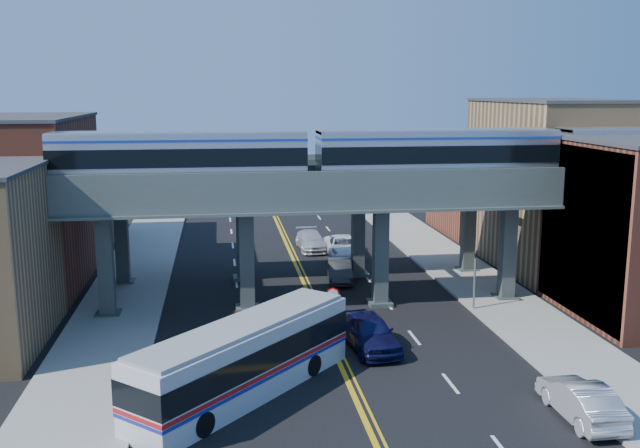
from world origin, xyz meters
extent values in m
plane|color=black|center=(0.00, 0.00, 0.00)|extent=(120.00, 120.00, 0.00)
cube|color=gray|center=(-11.50, 10.00, 0.08)|extent=(5.00, 70.00, 0.16)
cube|color=gray|center=(11.50, 10.00, 0.08)|extent=(5.00, 70.00, 0.16)
cube|color=brown|center=(-18.50, 16.00, 5.50)|extent=(8.00, 14.00, 11.00)
cube|color=#9C7C50|center=(-18.50, 29.00, 4.00)|extent=(8.00, 10.00, 8.00)
cube|color=#9C7C50|center=(18.50, 16.00, 6.00)|extent=(8.00, 14.00, 12.00)
cube|color=brown|center=(18.50, 29.00, 4.50)|extent=(8.00, 10.00, 9.00)
cube|color=teal|center=(14.55, 4.00, 4.75)|extent=(0.10, 9.50, 9.50)
cube|color=#424C4A|center=(-12.00, 8.00, 3.00)|extent=(0.85, 0.85, 6.00)
cube|color=#424C4A|center=(-4.00, 8.00, 3.00)|extent=(0.85, 0.85, 6.00)
cube|color=#424C4A|center=(4.00, 8.00, 3.00)|extent=(0.85, 0.85, 6.00)
cube|color=#424C4A|center=(12.00, 8.00, 3.00)|extent=(0.85, 0.85, 6.00)
cube|color=#4B5551|center=(0.00, 8.00, 6.70)|extent=(52.00, 3.60, 1.40)
cube|color=#424C4A|center=(-12.00, 15.00, 3.00)|extent=(0.85, 0.85, 6.00)
cube|color=#424C4A|center=(-4.00, 15.00, 3.00)|extent=(0.85, 0.85, 6.00)
cube|color=#424C4A|center=(4.00, 15.00, 3.00)|extent=(0.85, 0.85, 6.00)
cube|color=#424C4A|center=(12.00, 15.00, 3.00)|extent=(0.85, 0.85, 6.00)
cube|color=#4B5551|center=(0.00, 15.00, 6.70)|extent=(52.00, 3.60, 1.40)
cube|color=black|center=(-12.11, 8.00, 7.52)|extent=(2.04, 2.04, 0.23)
cube|color=black|center=(-3.10, 8.00, 7.52)|extent=(2.04, 2.04, 0.23)
cube|color=silver|center=(-7.60, 8.00, 9.11)|extent=(14.09, 2.69, 2.97)
cube|color=black|center=(-7.60, 8.00, 9.26)|extent=(14.11, 2.75, 1.02)
cube|color=black|center=(2.78, 8.00, 7.52)|extent=(2.04, 2.04, 0.23)
cube|color=black|center=(11.79, 8.00, 7.52)|extent=(2.04, 2.04, 0.23)
cube|color=silver|center=(7.28, 8.00, 9.11)|extent=(14.09, 2.69, 2.97)
cube|color=black|center=(7.28, 8.00, 9.26)|extent=(14.11, 2.75, 1.02)
cube|color=black|center=(17.66, 8.00, 7.52)|extent=(2.04, 2.04, 0.23)
cylinder|color=slate|center=(0.30, 3.00, 1.15)|extent=(0.09, 0.09, 2.30)
cylinder|color=red|center=(0.30, 3.00, 2.25)|extent=(0.76, 0.04, 0.76)
cylinder|color=slate|center=(9.20, 6.00, 1.60)|extent=(0.12, 0.12, 3.20)
imported|color=black|center=(9.20, 6.00, 3.65)|extent=(0.15, 0.18, 0.90)
cube|color=silver|center=(-4.59, -3.82, 1.53)|extent=(9.94, 10.42, 3.06)
cube|color=black|center=(-4.59, -3.82, 1.92)|extent=(10.01, 10.49, 1.04)
cube|color=#B21419|center=(-4.59, -3.82, 1.23)|extent=(10.00, 10.48, 0.18)
cylinder|color=black|center=(-7.16, -6.60, 0.49)|extent=(2.62, 2.54, 0.99)
cylinder|color=black|center=(-2.33, -1.39, 0.49)|extent=(2.62, 2.54, 0.99)
imported|color=#11113E|center=(1.80, 0.77, 0.89)|extent=(2.75, 5.45, 1.78)
imported|color=#2C2C2E|center=(2.48, 13.67, 0.74)|extent=(2.04, 4.64, 1.48)
imported|color=white|center=(3.98, 20.84, 0.79)|extent=(2.87, 5.78, 1.57)
imported|color=#BABABF|center=(1.80, 23.54, 0.75)|extent=(2.26, 5.25, 1.51)
imported|color=#A6A7AB|center=(8.50, -8.00, 0.78)|extent=(1.68, 4.76, 1.57)
camera|label=1|loc=(-5.45, -32.68, 12.90)|focal=40.00mm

